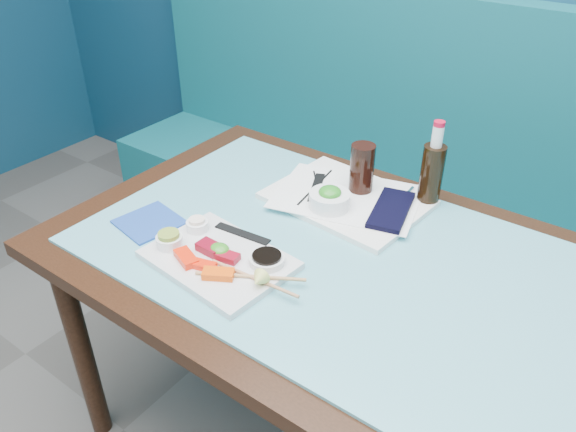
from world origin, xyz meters
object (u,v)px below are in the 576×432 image
Objects in this scene: cola_glass at (362,168)px; serving_tray at (347,199)px; sashimi_plate at (219,260)px; cola_bottle_body at (431,176)px; blue_napkin at (149,222)px; booth_bench at (449,227)px; dining_table at (334,281)px; seaweed_bowl at (330,200)px.

serving_tray is at bearing -100.30° from cola_glass.
cola_bottle_body is at bearing 67.94° from sashimi_plate.
blue_napkin is (-0.26, 0.02, -0.01)m from sashimi_plate.
dining_table is (0.00, -0.84, 0.29)m from booth_bench.
blue_napkin is at bearing -126.96° from serving_tray.
cola_bottle_body is at bearing 21.29° from cola_glass.
serving_tray is 0.08m from seaweed_bowl.
booth_bench is at bearing 99.52° from cola_bottle_body.
serving_tray is 0.54m from blue_napkin.
seaweed_bowl reaches higher than sashimi_plate.
serving_tray is (0.10, 0.42, -0.00)m from sashimi_plate.
sashimi_plate is 3.00× the size of seaweed_bowl.
dining_table is 0.50m from blue_napkin.
sashimi_plate is at bearing -98.16° from serving_tray.
dining_table is at bearing 21.47° from blue_napkin.
cola_glass reaches higher than seaweed_bowl.
serving_tray reaches higher than dining_table.
seaweed_bowl is at bearing -92.42° from serving_tray.
serving_tray is 2.78× the size of blue_napkin.
cola_bottle_body reaches higher than seaweed_bowl.
cola_bottle_body reaches higher than serving_tray.
blue_napkin is (-0.36, -0.40, -0.00)m from serving_tray.
booth_bench reaches higher than blue_napkin.
cola_bottle_body is (0.08, -0.50, 0.47)m from booth_bench.
cola_glass is at bearing -98.99° from booth_bench.
serving_tray is at bearing 114.71° from dining_table.
cola_glass reaches higher than blue_napkin.
sashimi_plate is 1.90× the size of cola_bottle_body.
seaweed_bowl is at bearing -134.41° from cola_bottle_body.
cola_bottle_body is at bearing 43.76° from blue_napkin.
cola_glass is (0.02, 0.13, 0.05)m from seaweed_bowl.
cola_bottle_body is at bearing 76.13° from dining_table.
cola_bottle_body is (0.08, 0.34, 0.18)m from dining_table.
cola_bottle_body is at bearing 45.59° from seaweed_bowl.
serving_tray is at bearing -99.11° from booth_bench.
dining_table is 10.12× the size of cola_glass.
seaweed_bowl is (-0.11, -0.70, 0.42)m from booth_bench.
sashimi_plate is 0.43m from serving_tray.
blue_napkin is (-0.46, -0.18, 0.09)m from dining_table.
sashimi_plate is 2.39× the size of cola_glass.
booth_bench is at bearing 86.06° from serving_tray.
seaweed_bowl reaches higher than serving_tray.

